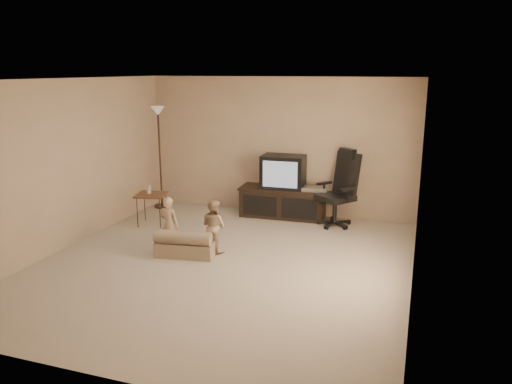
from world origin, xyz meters
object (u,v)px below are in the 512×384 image
Objects in this scene: tv_stand at (283,192)px; side_table at (151,195)px; office_chair at (339,198)px; child_sofa at (186,245)px; toddler_left at (169,225)px; toddler_right at (214,226)px; floor_lamp at (159,134)px.

tv_stand is 2.35m from side_table.
side_table is (-2.03, -1.18, 0.06)m from tv_stand.
office_chair is 2.86m from child_sofa.
child_sofa is (-1.84, -2.17, -0.31)m from office_chair.
side_table is 0.83× the size of child_sofa.
side_table is 1.46m from toddler_left.
toddler_right is at bearing -29.97° from side_table.
child_sofa is at bearing 171.21° from toddler_left.
toddler_right reaches higher than side_table.
toddler_left is (-0.29, 0.06, 0.25)m from child_sofa.
child_sofa is (1.23, -1.18, -0.36)m from side_table.
office_chair is (1.03, -0.19, 0.01)m from tv_stand.
child_sofa is (1.62, -2.22, -1.26)m from floor_lamp.
tv_stand is 2.13m from toddler_right.
child_sofa is at bearing 61.21° from toddler_right.
toddler_left is at bearing -58.32° from floor_lamp.
child_sofa is 0.39m from toddler_left.
office_chair is 1.80× the size of side_table.
office_chair is 3.22m from side_table.
side_table reaches higher than child_sofa.
tv_stand is 2.60m from floor_lamp.
floor_lamp reaches higher than tv_stand.
tv_stand is 2.18× the size of side_table.
office_chair reaches higher than toddler_left.
toddler_left is at bearing 159.12° from child_sofa.
tv_stand is 1.05m from office_chair.
office_chair is at bearing -131.67° from toddler_left.
side_table is at bearing 127.75° from child_sofa.
floor_lamp is 2.73m from toddler_left.
side_table is (-3.06, -0.99, 0.05)m from office_chair.
toddler_right is at bearing -44.97° from floor_lamp.
floor_lamp is 2.45× the size of toddler_right.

